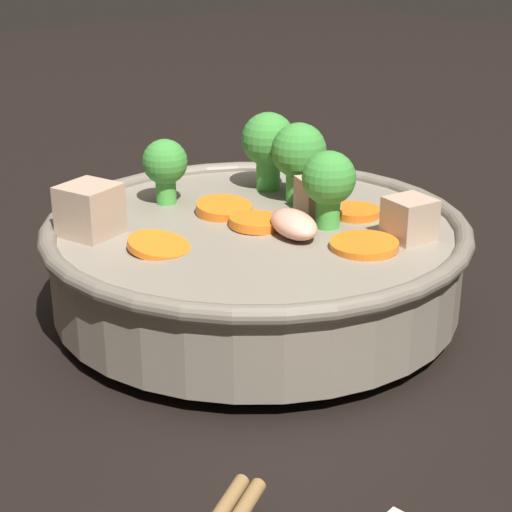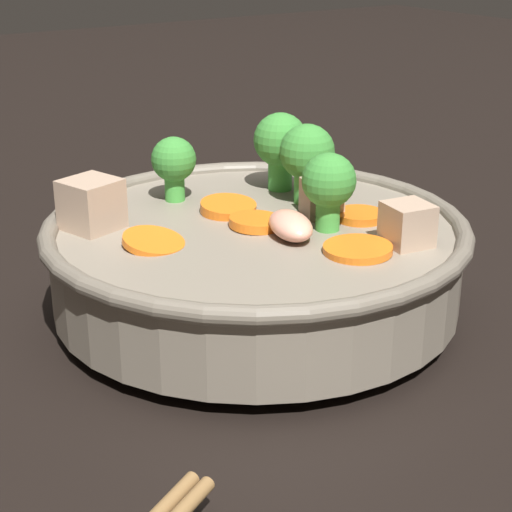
{
  "view_description": "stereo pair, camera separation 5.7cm",
  "coord_description": "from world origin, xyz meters",
  "views": [
    {
      "loc": [
        -0.41,
        0.34,
        0.26
      ],
      "look_at": [
        0.0,
        0.0,
        0.04
      ],
      "focal_mm": 60.0,
      "sensor_mm": 36.0,
      "label": 1
    },
    {
      "loc": [
        -0.44,
        0.3,
        0.26
      ],
      "look_at": [
        0.0,
        0.0,
        0.04
      ],
      "focal_mm": 60.0,
      "sensor_mm": 36.0,
      "label": 2
    }
  ],
  "objects": [
    {
      "name": "stirfry_bowl",
      "position": [
        0.0,
        -0.0,
        0.04
      ],
      "size": [
        0.28,
        0.28,
        0.12
      ],
      "color": "slate",
      "rests_on": "ground_plane"
    },
    {
      "name": "ground_plane",
      "position": [
        0.0,
        0.0,
        0.0
      ],
      "size": [
        3.0,
        3.0,
        0.0
      ],
      "primitive_type": "plane",
      "color": "black"
    }
  ]
}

